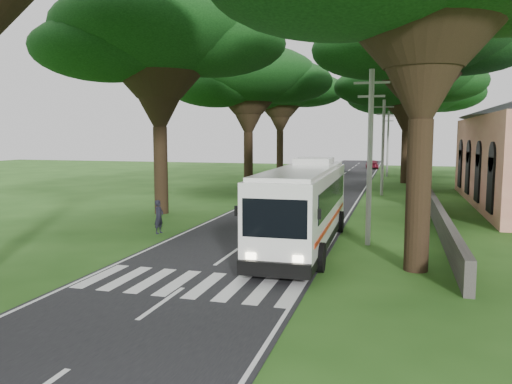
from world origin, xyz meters
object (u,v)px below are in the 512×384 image
Objects in this scene: coach_bus at (304,204)px; distant_car_b at (338,168)px; distant_car_c at (372,164)px; pedestrian at (159,217)px; pole_near at (370,155)px; pole_far at (388,143)px; distant_car_a at (322,172)px; pole_mid at (383,146)px.

coach_bus is 47.36m from distant_car_b.
pedestrian is at bearing 76.18° from distant_car_c.
pole_near is at bearing 87.20° from distant_car_c.
distant_car_a is at bearing -147.48° from pole_far.
pole_near reaches higher than distant_car_c.
pole_mid is at bearing -74.29° from distant_car_b.
pole_mid is at bearing 90.00° from pole_near.
coach_bus is 55.61m from distant_car_c.
coach_bus is 3.04× the size of distant_car_a.
distant_car_b is (-6.62, 26.07, -3.56)m from pole_mid.
pole_far reaches higher than distant_car_c.
distant_car_b is at bearing 137.50° from pole_far.
pedestrian is (-8.07, -54.64, 0.20)m from distant_car_c.
pole_far is 1.98× the size of distant_car_a.
pedestrian is at bearing 171.90° from coach_bus.
distant_car_c is 55.23m from pedestrian.
pedestrian reaches higher than distant_car_c.
distant_car_c reaches higher than distant_car_b.
distant_car_c is 2.54× the size of pedestrian.
pole_mid reaches higher than distant_car_a.
distant_car_c is at bearing -2.14° from pedestrian.
coach_bus is (-2.80, -41.12, -2.24)m from pole_far.
distant_car_a is 0.91× the size of distant_car_c.
pole_near reaches higher than distant_car_b.
distant_car_c is at bearing 94.15° from pole_mid.
distant_car_c is at bearing 88.60° from coach_bus.
distant_car_b is 9.36m from distant_car_c.
pole_far is at bearing -8.48° from pedestrian.
distant_car_c is (4.84, 19.15, -0.05)m from distant_car_a.
pole_near is 36.24m from distant_car_a.
distant_car_a reaches higher than distant_car_b.
coach_bus is at bearing -158.20° from pole_near.
coach_bus reaches higher than distant_car_c.
pole_far is at bearing 85.01° from coach_bus.
pole_far is 9.66m from distant_car_b.
pole_mid is 0.65× the size of coach_bus.
pole_near is 1.00× the size of pole_mid.
pole_near reaches higher than pedestrian.
pole_mid is 21.42m from coach_bus.
distant_car_a reaches higher than distant_car_c.
coach_bus is at bearing 84.26° from distant_car_c.
pole_near and pole_far have the same top height.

